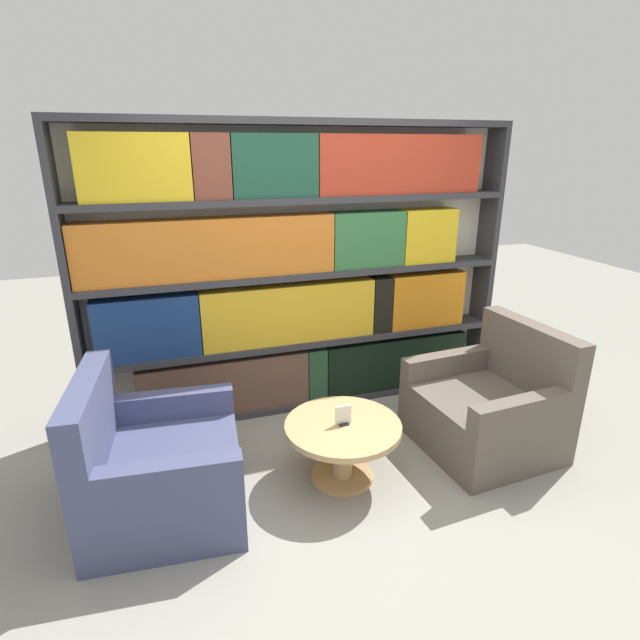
% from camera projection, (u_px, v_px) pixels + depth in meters
% --- Properties ---
extents(ground_plane, '(14.00, 14.00, 0.00)m').
position_uv_depth(ground_plane, '(367.00, 502.00, 3.15)').
color(ground_plane, gray).
extents(bookshelf, '(3.46, 0.30, 2.32)m').
position_uv_depth(bookshelf, '(299.00, 275.00, 4.02)').
color(bookshelf, silver).
rests_on(bookshelf, ground_plane).
extents(armchair_left, '(0.96, 1.00, 0.91)m').
position_uv_depth(armchair_left, '(157.00, 469.00, 2.98)').
color(armchair_left, '#42476B').
rests_on(armchair_left, ground_plane).
extents(armchair_right, '(0.94, 0.98, 0.91)m').
position_uv_depth(armchair_right, '(489.00, 408.00, 3.68)').
color(armchair_right, brown).
rests_on(armchair_right, ground_plane).
extents(coffee_table, '(0.77, 0.77, 0.42)m').
position_uv_depth(coffee_table, '(343.00, 439.00, 3.28)').
color(coffee_table, tan).
rests_on(coffee_table, ground_plane).
extents(table_sign, '(0.11, 0.06, 0.13)m').
position_uv_depth(table_sign, '(343.00, 417.00, 3.23)').
color(table_sign, black).
rests_on(table_sign, coffee_table).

